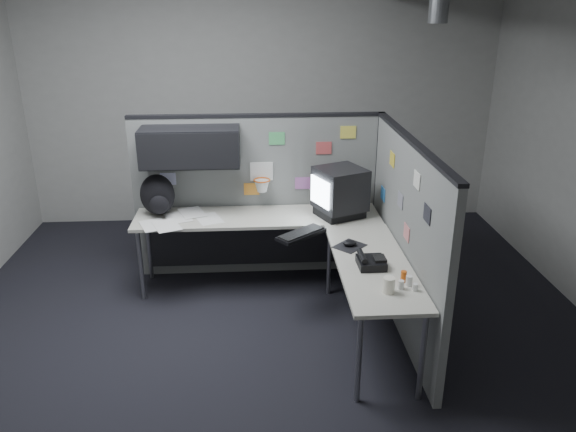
{
  "coord_description": "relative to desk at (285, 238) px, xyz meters",
  "views": [
    {
      "loc": [
        -0.13,
        -3.95,
        2.65
      ],
      "look_at": [
        0.15,
        0.35,
        0.97
      ],
      "focal_mm": 35.0,
      "sensor_mm": 36.0,
      "label": 1
    }
  ],
  "objects": [
    {
      "name": "room",
      "position": [
        0.41,
        -0.7,
        1.48
      ],
      "size": [
        5.62,
        5.62,
        3.22
      ],
      "color": "black",
      "rests_on": "ground"
    },
    {
      "name": "partition_back",
      "position": [
        -0.4,
        0.53,
        0.38
      ],
      "size": [
        2.44,
        0.42,
        1.63
      ],
      "color": "slate",
      "rests_on": "ground"
    },
    {
      "name": "partition_right",
      "position": [
        0.95,
        -0.49,
        0.21
      ],
      "size": [
        0.07,
        2.23,
        1.63
      ],
      "color": "slate",
      "rests_on": "ground"
    },
    {
      "name": "desk",
      "position": [
        0.0,
        0.0,
        0.0
      ],
      "size": [
        2.31,
        2.11,
        0.73
      ],
      "color": "beige",
      "rests_on": "ground"
    },
    {
      "name": "monitor",
      "position": [
        0.52,
        0.23,
        0.35
      ],
      "size": [
        0.53,
        0.53,
        0.46
      ],
      "rotation": [
        0.0,
        0.0,
        -0.38
      ],
      "color": "black",
      "rests_on": "desk"
    },
    {
      "name": "keyboard",
      "position": [
        0.12,
        -0.23,
        0.14
      ],
      "size": [
        0.46,
        0.42,
        0.04
      ],
      "rotation": [
        0.0,
        0.0,
        -0.09
      ],
      "color": "black",
      "rests_on": "desk"
    },
    {
      "name": "mouse",
      "position": [
        0.51,
        -0.47,
        0.13
      ],
      "size": [
        0.31,
        0.3,
        0.05
      ],
      "rotation": [
        0.0,
        0.0,
        -0.01
      ],
      "color": "black",
      "rests_on": "desk"
    },
    {
      "name": "phone",
      "position": [
        0.6,
        -0.84,
        0.16
      ],
      "size": [
        0.21,
        0.23,
        0.11
      ],
      "rotation": [
        0.0,
        0.0,
        -0.16
      ],
      "color": "black",
      "rests_on": "desk"
    },
    {
      "name": "bottles",
      "position": [
        0.79,
        -1.17,
        0.15
      ],
      "size": [
        0.14,
        0.18,
        0.08
      ],
      "rotation": [
        0.0,
        0.0,
        -0.12
      ],
      "color": "silver",
      "rests_on": "desk"
    },
    {
      "name": "cup",
      "position": [
        0.65,
        -1.25,
        0.17
      ],
      "size": [
        0.09,
        0.09,
        0.11
      ],
      "primitive_type": "cylinder",
      "rotation": [
        0.0,
        0.0,
        -0.14
      ],
      "color": "white",
      "rests_on": "desk"
    },
    {
      "name": "papers",
      "position": [
        -0.96,
        0.2,
        0.12
      ],
      "size": [
        0.79,
        0.68,
        0.02
      ],
      "rotation": [
        0.0,
        0.0,
        0.38
      ],
      "color": "white",
      "rests_on": "desk"
    },
    {
      "name": "backpack",
      "position": [
        -1.17,
        0.36,
        0.31
      ],
      "size": [
        0.34,
        0.32,
        0.39
      ],
      "rotation": [
        0.0,
        0.0,
        -0.1
      ],
      "color": "black",
      "rests_on": "desk"
    }
  ]
}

